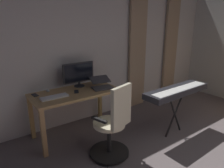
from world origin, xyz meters
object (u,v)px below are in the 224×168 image
object	(u,v)px
computer_mouse	(48,91)
piano_keyboard	(177,92)
cell_phone_by_monitor	(76,92)
cell_phone_face_up	(35,95)
desk	(76,98)
computer_keyboard	(54,97)
computer_monitor	(79,73)
laptop	(101,85)
office_chair	(113,126)

from	to	relation	value
computer_mouse	piano_keyboard	world-z (taller)	piano_keyboard
cell_phone_by_monitor	cell_phone_face_up	distance (m)	0.62
cell_phone_by_monitor	desk	bearing A→B (deg)	-46.29
computer_keyboard	cell_phone_face_up	size ratio (longest dim) A/B	2.78
desk	computer_monitor	size ratio (longest dim) A/B	2.46
computer_mouse	cell_phone_face_up	bearing A→B (deg)	13.04
desk	laptop	xyz separation A→B (m)	(-0.45, 0.08, 0.16)
computer_monitor	cell_phone_by_monitor	distance (m)	0.37
desk	computer_monitor	xyz separation A→B (m)	(-0.18, -0.22, 0.33)
cell_phone_by_monitor	piano_keyboard	xyz separation A→B (m)	(-1.30, 0.92, -0.01)
computer_keyboard	piano_keyboard	world-z (taller)	piano_keyboard
office_chair	computer_monitor	distance (m)	1.18
cell_phone_face_up	computer_mouse	bearing A→B (deg)	-172.01
office_chair	computer_mouse	size ratio (longest dim) A/B	10.61
laptop	cell_phone_face_up	xyz separation A→B (m)	(1.02, -0.27, -0.05)
cell_phone_face_up	computer_monitor	bearing A→B (deg)	176.64
desk	computer_keyboard	bearing A→B (deg)	11.49
office_chair	cell_phone_face_up	world-z (taller)	office_chair
desk	computer_mouse	world-z (taller)	computer_mouse
computer_mouse	cell_phone_by_monitor	bearing A→B (deg)	143.43
desk	computer_monitor	bearing A→B (deg)	-129.75
laptop	cell_phone_by_monitor	world-z (taller)	laptop
desk	laptop	distance (m)	0.48
computer_keyboard	cell_phone_by_monitor	bearing A→B (deg)	-172.68
cell_phone_by_monitor	office_chair	bearing A→B (deg)	122.94
computer_keyboard	cell_phone_by_monitor	distance (m)	0.38
office_chair	piano_keyboard	xyz separation A→B (m)	(-1.18, 0.10, 0.27)
laptop	computer_mouse	bearing A→B (deg)	-11.61
computer_monitor	cell_phone_face_up	xyz separation A→B (m)	(0.75, 0.02, -0.22)
office_chair	cell_phone_face_up	bearing A→B (deg)	107.97
computer_keyboard	laptop	bearing A→B (deg)	179.89
desk	cell_phone_by_monitor	size ratio (longest dim) A/B	9.44
cell_phone_by_monitor	piano_keyboard	size ratio (longest dim) A/B	0.12
office_chair	cell_phone_by_monitor	world-z (taller)	office_chair
cell_phone_by_monitor	cell_phone_face_up	bearing A→B (deg)	3.38
desk	computer_keyboard	distance (m)	0.39
desk	computer_keyboard	world-z (taller)	computer_keyboard
office_chair	piano_keyboard	distance (m)	1.22
computer_monitor	piano_keyboard	xyz separation A→B (m)	(-1.13, 1.16, -0.23)
cell_phone_face_up	piano_keyboard	xyz separation A→B (m)	(-1.88, 1.14, -0.01)
computer_monitor	cell_phone_face_up	world-z (taller)	computer_monitor
computer_keyboard	piano_keyboard	xyz separation A→B (m)	(-1.68, 0.87, -0.01)
computer_mouse	cell_phone_face_up	world-z (taller)	computer_mouse
desk	office_chair	distance (m)	0.87
office_chair	computer_monitor	size ratio (longest dim) A/B	1.92
computer_monitor	laptop	distance (m)	0.43
computer_mouse	cell_phone_by_monitor	xyz separation A→B (m)	(-0.37, 0.27, -0.01)
piano_keyboard	desk	bearing A→B (deg)	-37.27
computer_monitor	piano_keyboard	size ratio (longest dim) A/B	0.44
cell_phone_by_monitor	cell_phone_face_up	size ratio (longest dim) A/B	1.00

